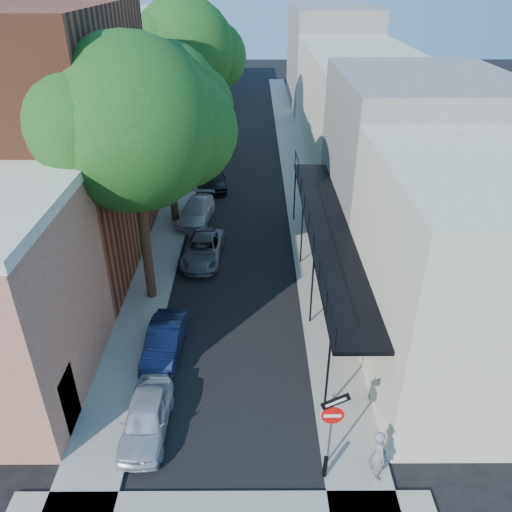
{
  "coord_description": "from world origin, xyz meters",
  "views": [
    {
      "loc": [
        0.93,
        -9.07,
        13.19
      ],
      "look_at": [
        1.0,
        8.94,
        2.8
      ],
      "focal_mm": 35.0,
      "sensor_mm": 36.0,
      "label": 1
    }
  ],
  "objects_px": {
    "sign_post": "(332,418)",
    "oak_mid": "(173,101)",
    "parked_car_e": "(214,179)",
    "parked_car_a": "(146,417)",
    "bollard": "(325,467)",
    "oak_far": "(191,52)",
    "oak_near": "(144,126)",
    "pedestrian": "(378,455)",
    "parked_car_b": "(165,341)",
    "parked_car_d": "(196,212)",
    "parked_car_c": "(203,249)"
  },
  "relations": [
    {
      "from": "oak_near",
      "to": "pedestrian",
      "type": "height_order",
      "value": "oak_near"
    },
    {
      "from": "parked_car_b",
      "to": "parked_car_e",
      "type": "distance_m",
      "value": 17.15
    },
    {
      "from": "parked_car_b",
      "to": "parked_car_e",
      "type": "relative_size",
      "value": 0.89
    },
    {
      "from": "bollard",
      "to": "parked_car_a",
      "type": "height_order",
      "value": "parked_car_a"
    },
    {
      "from": "sign_post",
      "to": "oak_far",
      "type": "height_order",
      "value": "oak_far"
    },
    {
      "from": "parked_car_d",
      "to": "parked_car_e",
      "type": "relative_size",
      "value": 1.06
    },
    {
      "from": "oak_near",
      "to": "parked_car_c",
      "type": "relative_size",
      "value": 2.68
    },
    {
      "from": "pedestrian",
      "to": "oak_mid",
      "type": "bearing_deg",
      "value": 14.1
    },
    {
      "from": "oak_far",
      "to": "parked_car_d",
      "type": "height_order",
      "value": "oak_far"
    },
    {
      "from": "sign_post",
      "to": "pedestrian",
      "type": "bearing_deg",
      "value": -19.46
    },
    {
      "from": "sign_post",
      "to": "parked_car_b",
      "type": "relative_size",
      "value": 0.83
    },
    {
      "from": "oak_far",
      "to": "pedestrian",
      "type": "bearing_deg",
      "value": -73.66
    },
    {
      "from": "bollard",
      "to": "parked_car_e",
      "type": "relative_size",
      "value": 0.2
    },
    {
      "from": "bollard",
      "to": "parked_car_d",
      "type": "distance_m",
      "value": 18.39
    },
    {
      "from": "parked_car_e",
      "to": "parked_car_a",
      "type": "bearing_deg",
      "value": -99.6
    },
    {
      "from": "oak_near",
      "to": "parked_car_a",
      "type": "height_order",
      "value": "oak_near"
    },
    {
      "from": "oak_far",
      "to": "pedestrian",
      "type": "xyz_separation_m",
      "value": [
        7.85,
        -26.77,
        -7.23
      ]
    },
    {
      "from": "parked_car_e",
      "to": "oak_near",
      "type": "bearing_deg",
      "value": -104.22
    },
    {
      "from": "sign_post",
      "to": "parked_car_a",
      "type": "bearing_deg",
      "value": 167.0
    },
    {
      "from": "sign_post",
      "to": "oak_far",
      "type": "distance_m",
      "value": 27.8
    },
    {
      "from": "parked_car_c",
      "to": "parked_car_d",
      "type": "relative_size",
      "value": 1.0
    },
    {
      "from": "bollard",
      "to": "oak_near",
      "type": "height_order",
      "value": "oak_near"
    },
    {
      "from": "oak_near",
      "to": "oak_mid",
      "type": "height_order",
      "value": "oak_near"
    },
    {
      "from": "oak_far",
      "to": "parked_car_a",
      "type": "distance_m",
      "value": 26.13
    },
    {
      "from": "pedestrian",
      "to": "parked_car_e",
      "type": "bearing_deg",
      "value": 5.63
    },
    {
      "from": "pedestrian",
      "to": "sign_post",
      "type": "bearing_deg",
      "value": 60.59
    },
    {
      "from": "oak_near",
      "to": "parked_car_d",
      "type": "relative_size",
      "value": 2.67
    },
    {
      "from": "bollard",
      "to": "parked_car_c",
      "type": "relative_size",
      "value": 0.19
    },
    {
      "from": "oak_far",
      "to": "oak_mid",
      "type": "bearing_deg",
      "value": -90.41
    },
    {
      "from": "sign_post",
      "to": "pedestrian",
      "type": "height_order",
      "value": "sign_post"
    },
    {
      "from": "sign_post",
      "to": "oak_mid",
      "type": "relative_size",
      "value": 0.29
    },
    {
      "from": "sign_post",
      "to": "oak_far",
      "type": "relative_size",
      "value": 0.25
    },
    {
      "from": "sign_post",
      "to": "parked_car_d",
      "type": "distance_m",
      "value": 18.05
    },
    {
      "from": "parked_car_e",
      "to": "parked_car_b",
      "type": "bearing_deg",
      "value": -100.05
    },
    {
      "from": "parked_car_d",
      "to": "parked_car_e",
      "type": "xyz_separation_m",
      "value": [
        0.67,
        5.25,
        0.06
      ]
    },
    {
      "from": "parked_car_b",
      "to": "oak_near",
      "type": "bearing_deg",
      "value": 103.84
    },
    {
      "from": "sign_post",
      "to": "oak_far",
      "type": "bearing_deg",
      "value": 103.91
    },
    {
      "from": "oak_far",
      "to": "parked_car_c",
      "type": "height_order",
      "value": "oak_far"
    },
    {
      "from": "parked_car_a",
      "to": "parked_car_b",
      "type": "bearing_deg",
      "value": 90.55
    },
    {
      "from": "parked_car_c",
      "to": "oak_far",
      "type": "bearing_deg",
      "value": 99.5
    },
    {
      "from": "oak_near",
      "to": "oak_mid",
      "type": "relative_size",
      "value": 1.12
    },
    {
      "from": "sign_post",
      "to": "parked_car_a",
      "type": "relative_size",
      "value": 0.85
    },
    {
      "from": "sign_post",
      "to": "parked_car_e",
      "type": "bearing_deg",
      "value": 102.67
    },
    {
      "from": "parked_car_b",
      "to": "parked_car_d",
      "type": "relative_size",
      "value": 0.84
    },
    {
      "from": "oak_mid",
      "to": "pedestrian",
      "type": "relative_size",
      "value": 5.61
    },
    {
      "from": "bollard",
      "to": "parked_car_a",
      "type": "xyz_separation_m",
      "value": [
        -5.58,
        1.8,
        0.08
      ]
    },
    {
      "from": "oak_near",
      "to": "parked_car_e",
      "type": "xyz_separation_m",
      "value": [
        1.51,
        13.03,
        -7.19
      ]
    },
    {
      "from": "parked_car_d",
      "to": "oak_far",
      "type": "bearing_deg",
      "value": 102.26
    },
    {
      "from": "parked_car_a",
      "to": "parked_car_e",
      "type": "xyz_separation_m",
      "value": [
        0.72,
        20.99,
        0.09
      ]
    },
    {
      "from": "oak_mid",
      "to": "parked_car_e",
      "type": "height_order",
      "value": "oak_mid"
    }
  ]
}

